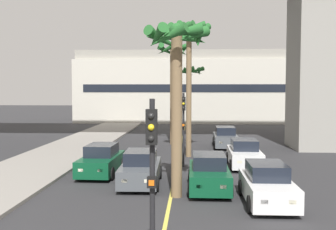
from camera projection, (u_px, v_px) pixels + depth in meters
name	position (u px, v px, depth m)	size (l,w,h in m)	color
lane_stripe_center	(178.00, 162.00, 24.77)	(0.14, 56.00, 0.01)	#DBCC4C
pier_building_backdrop	(186.00, 87.00, 55.49)	(29.00, 8.04, 9.44)	beige
car_queue_front	(141.00, 169.00, 18.93)	(1.93, 4.15, 1.56)	#4C5156
car_queue_second	(209.00, 173.00, 17.92)	(1.84, 4.10, 1.56)	#0C4728
car_queue_third	(225.00, 138.00, 31.05)	(1.88, 4.12, 1.56)	#4C5156
car_queue_fourth	(101.00, 161.00, 21.13)	(1.91, 4.14, 1.56)	#0C4728
car_queue_fifth	(244.00, 154.00, 23.29)	(1.88, 4.12, 1.56)	white
car_queue_sixth	(267.00, 185.00, 15.76)	(1.85, 4.11, 1.56)	white
traffic_light_median_near	(152.00, 167.00, 8.88)	(0.24, 0.37, 4.20)	black
traffic_light_median_far	(183.00, 119.00, 23.04)	(0.24, 0.37, 4.20)	black
palm_tree_near_median	(189.00, 81.00, 41.94)	(3.17, 3.30, 6.82)	brown
palm_tree_mid_median	(173.00, 69.00, 32.39)	(2.69, 2.79, 8.12)	brown
palm_tree_far_median	(189.00, 45.00, 26.29)	(2.86, 2.90, 8.74)	brown
palm_tree_farthest_median	(177.00, 61.00, 16.44)	(2.71, 2.70, 7.05)	brown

